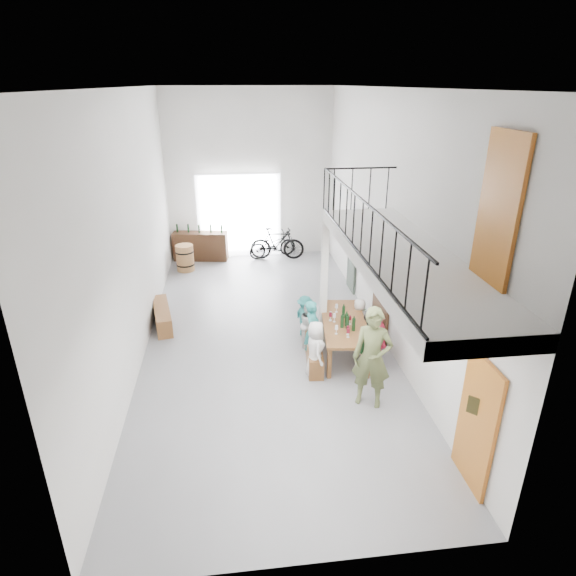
{
  "coord_description": "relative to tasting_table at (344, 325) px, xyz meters",
  "views": [
    {
      "loc": [
        -0.69,
        -10.13,
        5.59
      ],
      "look_at": [
        0.49,
        -0.5,
        1.43
      ],
      "focal_mm": 30.0,
      "sensor_mm": 36.0,
      "label": 1
    }
  ],
  "objects": [
    {
      "name": "potted_plant",
      "position": [
        0.79,
        1.56,
        -0.51
      ],
      "size": [
        0.37,
        0.32,
        0.39
      ],
      "primitive_type": "imported",
      "rotation": [
        0.0,
        0.0,
        0.05
      ],
      "color": "#1D5523",
      "rests_on": "ground"
    },
    {
      "name": "oak_barrel",
      "position": [
        -3.87,
        5.67,
        -0.28
      ],
      "size": [
        0.58,
        0.58,
        0.85
      ],
      "color": "brown",
      "rests_on": "ground"
    },
    {
      "name": "guest_left_a",
      "position": [
        -0.78,
        -0.79,
        -0.09
      ],
      "size": [
        0.42,
        0.62,
        1.22
      ],
      "primitive_type": "imported",
      "rotation": [
        0.0,
        0.0,
        1.62
      ],
      "color": "silver",
      "rests_on": "ground"
    },
    {
      "name": "tasting_table",
      "position": [
        0.0,
        0.0,
        0.0
      ],
      "size": [
        1.2,
        2.37,
        0.79
      ],
      "rotation": [
        0.0,
        0.0,
        -0.12
      ],
      "color": "brown",
      "rests_on": "ground"
    },
    {
      "name": "balcony",
      "position": [
        0.31,
        -2.11,
        2.26
      ],
      "size": [
        1.52,
        5.62,
        4.0
      ],
      "color": "silver",
      "rests_on": "ground"
    },
    {
      "name": "floor",
      "position": [
        -1.66,
        1.01,
        -0.71
      ],
      "size": [
        12.0,
        12.0,
        0.0
      ],
      "primitive_type": "plane",
      "color": "slate",
      "rests_on": "ground"
    },
    {
      "name": "tableware",
      "position": [
        -0.08,
        -0.18,
        0.22
      ],
      "size": [
        0.46,
        1.25,
        0.35
      ],
      "color": "black",
      "rests_on": "tasting_table"
    },
    {
      "name": "host_standing",
      "position": [
        0.08,
        -1.84,
        0.28
      ],
      "size": [
        0.85,
        0.72,
        1.96
      ],
      "primitive_type": "imported",
      "rotation": [
        0.0,
        0.0,
        -0.43
      ],
      "color": "#525A33",
      "rests_on": "ground"
    },
    {
      "name": "bicycle_near",
      "position": [
        -0.97,
        6.6,
        -0.26
      ],
      "size": [
        1.8,
        1.09,
        0.89
      ],
      "primitive_type": "imported",
      "rotation": [
        0.0,
        0.0,
        1.89
      ],
      "color": "black",
      "rests_on": "ground"
    },
    {
      "name": "guest_right_b",
      "position": [
        0.58,
        0.02,
        -0.2
      ],
      "size": [
        0.67,
        0.99,
        1.02
      ],
      "primitive_type": "imported",
      "rotation": [
        0.0,
        0.0,
        -2.0
      ],
      "color": "black",
      "rests_on": "ground"
    },
    {
      "name": "guest_left_b",
      "position": [
        -0.72,
        -0.12,
        -0.02
      ],
      "size": [
        0.51,
        0.59,
        1.37
      ],
      "primitive_type": "imported",
      "rotation": [
        0.0,
        0.0,
        1.14
      ],
      "color": "#237673",
      "rests_on": "ground"
    },
    {
      "name": "guest_left_d",
      "position": [
        -0.73,
        0.9,
        -0.19
      ],
      "size": [
        0.62,
        0.76,
        1.03
      ],
      "primitive_type": "imported",
      "rotation": [
        0.0,
        0.0,
        1.99
      ],
      "color": "#237673",
      "rests_on": "ground"
    },
    {
      "name": "gateway_portal",
      "position": [
        -2.06,
        6.95,
        0.69
      ],
      "size": [
        2.8,
        0.08,
        2.8
      ],
      "primitive_type": "cube",
      "color": "white",
      "rests_on": "ground"
    },
    {
      "name": "side_bench",
      "position": [
        -4.16,
        1.92,
        -0.47
      ],
      "size": [
        0.67,
        1.69,
        0.46
      ],
      "primitive_type": "cube",
      "rotation": [
        0.0,
        0.0,
        0.19
      ],
      "color": "brown",
      "rests_on": "ground"
    },
    {
      "name": "guest_left_c",
      "position": [
        -0.7,
        0.46,
        -0.18
      ],
      "size": [
        0.53,
        0.6,
        1.05
      ],
      "primitive_type": "imported",
      "rotation": [
        0.0,
        0.0,
        1.26
      ],
      "color": "silver",
      "rests_on": "ground"
    },
    {
      "name": "guest_right_a",
      "position": [
        0.55,
        -0.64,
        -0.05
      ],
      "size": [
        0.4,
        0.8,
        1.31
      ],
      "primitive_type": "imported",
      "rotation": [
        0.0,
        0.0,
        -1.46
      ],
      "color": "#B91F39",
      "rests_on": "ground"
    },
    {
      "name": "bench_inner",
      "position": [
        -0.69,
        -0.08,
        -0.49
      ],
      "size": [
        0.48,
        1.92,
        0.44
      ],
      "primitive_type": "cube",
      "rotation": [
        0.0,
        0.0,
        -0.09
      ],
      "color": "brown",
      "rests_on": "ground"
    },
    {
      "name": "room_walls",
      "position": [
        -1.66,
        1.01,
        2.85
      ],
      "size": [
        12.0,
        12.0,
        12.0
      ],
      "color": "white",
      "rests_on": "ground"
    },
    {
      "name": "right_wall_decor",
      "position": [
        1.04,
        -0.85,
        1.04
      ],
      "size": [
        0.07,
        8.28,
        5.07
      ],
      "color": "#AE601A",
      "rests_on": "ground"
    },
    {
      "name": "serving_counter",
      "position": [
        -3.41,
        6.66,
        -0.23
      ],
      "size": [
        1.86,
        0.76,
        0.95
      ],
      "primitive_type": "cube",
      "rotation": [
        0.0,
        0.0,
        -0.15
      ],
      "color": "#3B2113",
      "rests_on": "ground"
    },
    {
      "name": "guest_right_c",
      "position": [
        0.5,
        0.6,
        -0.2
      ],
      "size": [
        0.45,
        0.57,
        1.02
      ],
      "primitive_type": "imported",
      "rotation": [
        0.0,
        0.0,
        -1.84
      ],
      "color": "silver",
      "rests_on": "ground"
    },
    {
      "name": "bench_wall",
      "position": [
        0.53,
        -0.03,
        -0.48
      ],
      "size": [
        0.62,
        1.94,
        0.44
      ],
      "primitive_type": "cube",
      "rotation": [
        0.0,
        0.0,
        -0.2
      ],
      "color": "brown",
      "rests_on": "ground"
    },
    {
      "name": "counter_bottles",
      "position": [
        -3.41,
        6.67,
        0.39
      ],
      "size": [
        1.54,
        0.35,
        0.28
      ],
      "color": "black",
      "rests_on": "serving_counter"
    },
    {
      "name": "bicycle_far",
      "position": [
        -0.83,
        6.39,
        -0.16
      ],
      "size": [
        1.88,
        0.74,
        1.1
      ],
      "primitive_type": "imported",
      "rotation": [
        0.0,
        0.0,
        1.44
      ],
      "color": "black",
      "rests_on": "ground"
    }
  ]
}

